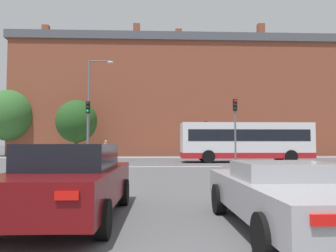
{
  "coord_description": "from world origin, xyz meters",
  "views": [
    {
      "loc": [
        -0.45,
        -2.36,
        1.53
      ],
      "look_at": [
        0.68,
        24.67,
        2.95
      ],
      "focal_mm": 35.0,
      "sensor_mm": 36.0,
      "label": 1
    }
  ],
  "objects_px": {
    "car_saloon_left": "(71,180)",
    "pedestrian_waiting": "(106,147)",
    "traffic_light_far_right": "(206,133)",
    "street_lamp_junction": "(93,100)",
    "traffic_light_near_left": "(88,123)",
    "traffic_light_near_right": "(235,121)",
    "bus_crossing_lead": "(245,141)",
    "car_roadster_right": "(286,194)"
  },
  "relations": [
    {
      "from": "car_saloon_left",
      "to": "pedestrian_waiting",
      "type": "xyz_separation_m",
      "value": [
        -3.46,
        28.24,
        0.32
      ]
    },
    {
      "from": "car_saloon_left",
      "to": "traffic_light_far_right",
      "type": "relative_size",
      "value": 1.21
    },
    {
      "from": "traffic_light_far_right",
      "to": "street_lamp_junction",
      "type": "xyz_separation_m",
      "value": [
        -10.31,
        -9.51,
        2.21
      ]
    },
    {
      "from": "traffic_light_far_right",
      "to": "pedestrian_waiting",
      "type": "bearing_deg",
      "value": 179.35
    },
    {
      "from": "traffic_light_near_left",
      "to": "pedestrian_waiting",
      "type": "distance_m",
      "value": 13.25
    },
    {
      "from": "traffic_light_near_left",
      "to": "traffic_light_near_right",
      "type": "height_order",
      "value": "traffic_light_near_right"
    },
    {
      "from": "bus_crossing_lead",
      "to": "street_lamp_junction",
      "type": "height_order",
      "value": "street_lamp_junction"
    },
    {
      "from": "bus_crossing_lead",
      "to": "pedestrian_waiting",
      "type": "relative_size",
      "value": 5.61
    },
    {
      "from": "bus_crossing_lead",
      "to": "car_saloon_left",
      "type": "bearing_deg",
      "value": -25.06
    },
    {
      "from": "car_roadster_right",
      "to": "street_lamp_junction",
      "type": "bearing_deg",
      "value": 109.32
    },
    {
      "from": "street_lamp_junction",
      "to": "pedestrian_waiting",
      "type": "height_order",
      "value": "street_lamp_junction"
    },
    {
      "from": "car_saloon_left",
      "to": "street_lamp_junction",
      "type": "xyz_separation_m",
      "value": [
        -3.09,
        18.62,
        4.07
      ]
    },
    {
      "from": "pedestrian_waiting",
      "to": "bus_crossing_lead",
      "type": "bearing_deg",
      "value": -93.32
    },
    {
      "from": "pedestrian_waiting",
      "to": "car_saloon_left",
      "type": "bearing_deg",
      "value": -140.65
    },
    {
      "from": "traffic_light_far_right",
      "to": "traffic_light_near_left",
      "type": "bearing_deg",
      "value": -127.49
    },
    {
      "from": "bus_crossing_lead",
      "to": "traffic_light_near_right",
      "type": "bearing_deg",
      "value": -23.64
    },
    {
      "from": "traffic_light_near_right",
      "to": "pedestrian_waiting",
      "type": "height_order",
      "value": "traffic_light_near_right"
    },
    {
      "from": "car_roadster_right",
      "to": "traffic_light_near_left",
      "type": "bearing_deg",
      "value": 112.1
    },
    {
      "from": "bus_crossing_lead",
      "to": "street_lamp_junction",
      "type": "bearing_deg",
      "value": -86.84
    },
    {
      "from": "traffic_light_far_right",
      "to": "traffic_light_near_right",
      "type": "relative_size",
      "value": 0.86
    },
    {
      "from": "bus_crossing_lead",
      "to": "pedestrian_waiting",
      "type": "xyz_separation_m",
      "value": [
        -12.47,
        8.96,
        -0.59
      ]
    },
    {
      "from": "bus_crossing_lead",
      "to": "traffic_light_far_right",
      "type": "bearing_deg",
      "value": -168.5
    },
    {
      "from": "car_roadster_right",
      "to": "traffic_light_near_right",
      "type": "xyz_separation_m",
      "value": [
        3.14,
        16.06,
        2.37
      ]
    },
    {
      "from": "car_roadster_right",
      "to": "pedestrian_waiting",
      "type": "distance_m",
      "value": 30.25
    },
    {
      "from": "traffic_light_far_right",
      "to": "street_lamp_junction",
      "type": "bearing_deg",
      "value": -137.32
    },
    {
      "from": "car_roadster_right",
      "to": "traffic_light_near_right",
      "type": "bearing_deg",
      "value": 78.45
    },
    {
      "from": "bus_crossing_lead",
      "to": "street_lamp_junction",
      "type": "relative_size",
      "value": 1.28
    },
    {
      "from": "bus_crossing_lead",
      "to": "car_roadster_right",
      "type": "bearing_deg",
      "value": -13.84
    },
    {
      "from": "bus_crossing_lead",
      "to": "traffic_light_near_right",
      "type": "relative_size",
      "value": 2.3
    },
    {
      "from": "car_roadster_right",
      "to": "bus_crossing_lead",
      "type": "bearing_deg",
      "value": 75.66
    },
    {
      "from": "car_saloon_left",
      "to": "traffic_light_near_right",
      "type": "distance_m",
      "value": 16.76
    },
    {
      "from": "car_roadster_right",
      "to": "bus_crossing_lead",
      "type": "relative_size",
      "value": 0.46
    },
    {
      "from": "traffic_light_near_left",
      "to": "traffic_light_far_right",
      "type": "bearing_deg",
      "value": 52.51
    },
    {
      "from": "bus_crossing_lead",
      "to": "street_lamp_junction",
      "type": "distance_m",
      "value": 12.53
    },
    {
      "from": "traffic_light_far_right",
      "to": "traffic_light_near_right",
      "type": "height_order",
      "value": "traffic_light_near_right"
    },
    {
      "from": "traffic_light_near_right",
      "to": "pedestrian_waiting",
      "type": "bearing_deg",
      "value": 128.64
    },
    {
      "from": "traffic_light_far_right",
      "to": "street_lamp_junction",
      "type": "relative_size",
      "value": 0.48
    },
    {
      "from": "traffic_light_near_right",
      "to": "traffic_light_near_left",
      "type": "bearing_deg",
      "value": 179.17
    },
    {
      "from": "car_saloon_left",
      "to": "traffic_light_near_left",
      "type": "xyz_separation_m",
      "value": [
        -2.74,
        15.14,
        2.12
      ]
    },
    {
      "from": "car_roadster_right",
      "to": "bus_crossing_lead",
      "type": "xyz_separation_m",
      "value": [
        5.01,
        20.35,
        1.05
      ]
    },
    {
      "from": "car_roadster_right",
      "to": "pedestrian_waiting",
      "type": "height_order",
      "value": "pedestrian_waiting"
    },
    {
      "from": "car_roadster_right",
      "to": "car_saloon_left",
      "type": "bearing_deg",
      "value": 164.57
    }
  ]
}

